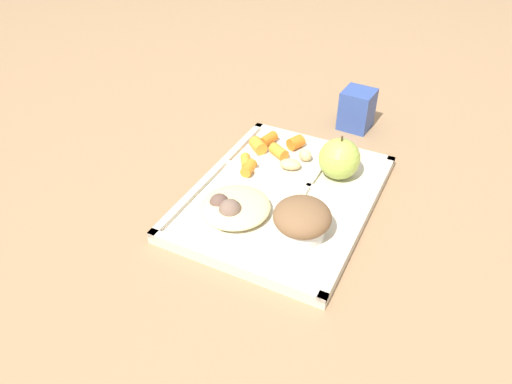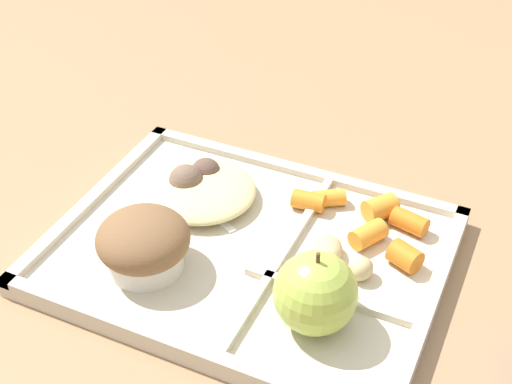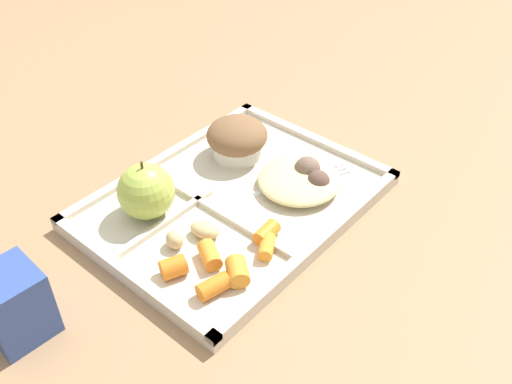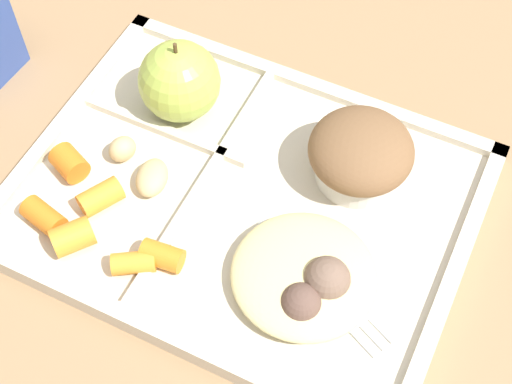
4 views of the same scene
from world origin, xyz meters
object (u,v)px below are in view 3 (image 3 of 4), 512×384
green_apple (146,191)px  milk_carton (14,305)px  plastic_fork (309,178)px  lunch_tray (234,202)px  bran_muffin (237,139)px

green_apple → milk_carton: 0.21m
plastic_fork → milk_carton: bearing=168.1°
lunch_tray → milk_carton: (-0.31, 0.03, 0.04)m
lunch_tray → plastic_fork: bearing=-27.0°
bran_muffin → lunch_tray: bearing=-141.0°
bran_muffin → milk_carton: (-0.39, -0.03, -0.00)m
green_apple → bran_muffin: size_ratio=0.93×
milk_carton → green_apple: bearing=12.0°
green_apple → milk_carton: size_ratio=0.99×
green_apple → plastic_fork: (0.20, -0.12, -0.04)m
bran_muffin → milk_carton: bearing=-175.4°
plastic_fork → green_apple: bearing=149.4°
bran_muffin → milk_carton: 0.39m
plastic_fork → milk_carton: 0.42m
green_apple → plastic_fork: size_ratio=0.60×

